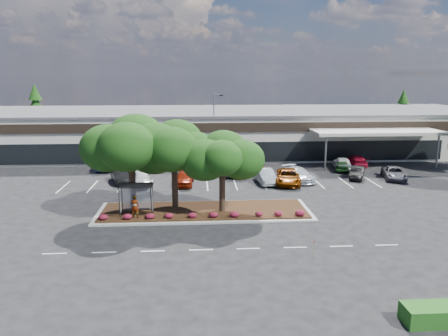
{
  "coord_description": "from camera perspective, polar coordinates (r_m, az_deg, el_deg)",
  "views": [
    {
      "loc": [
        -2.65,
        -31.44,
        11.57
      ],
      "look_at": [
        0.05,
        9.77,
        2.6
      ],
      "focal_mm": 35.0,
      "sensor_mm": 36.0,
      "label": 1
    }
  ],
  "objects": [
    {
      "name": "car_1",
      "position": [
        46.93,
        -10.73,
        -1.31
      ],
      "size": [
        2.74,
        4.59,
        1.46
      ],
      "primitive_type": "imported",
      "rotation": [
        0.0,
        0.0,
        0.25
      ],
      "color": "silver",
      "rests_on": "ground"
    },
    {
      "name": "car_14",
      "position": [
        55.15,
        3.9,
        0.94
      ],
      "size": [
        2.55,
        4.8,
        1.55
      ],
      "primitive_type": "imported",
      "rotation": [
        0.0,
        0.0,
        2.98
      ],
      "color": "#9C2A18",
      "rests_on": "ground"
    },
    {
      "name": "car_6",
      "position": [
        47.02,
        8.41,
        -1.14
      ],
      "size": [
        3.74,
        6.05,
        1.56
      ],
      "primitive_type": "imported",
      "rotation": [
        0.0,
        0.0,
        -0.22
      ],
      "color": "#662A02",
      "rests_on": "ground"
    },
    {
      "name": "car_8",
      "position": [
        52.29,
        21.33,
        -0.62
      ],
      "size": [
        3.37,
        5.25,
        1.35
      ],
      "primitive_type": "imported",
      "rotation": [
        0.0,
        0.0,
        -0.25
      ],
      "color": "#57565C",
      "rests_on": "ground"
    },
    {
      "name": "car_12",
      "position": [
        50.47,
        1.81,
        -0.17
      ],
      "size": [
        3.58,
        5.58,
        1.43
      ],
      "primitive_type": "imported",
      "rotation": [
        0.0,
        0.0,
        2.89
      ],
      "color": "slate",
      "rests_on": "ground"
    },
    {
      "name": "car_2",
      "position": [
        46.3,
        -5.19,
        -1.28
      ],
      "size": [
        2.09,
        4.64,
        1.55
      ],
      "primitive_type": "imported",
      "rotation": [
        0.0,
        0.0,
        -0.06
      ],
      "color": "maroon",
      "rests_on": "ground"
    },
    {
      "name": "island_tree_west",
      "position": [
        37.07,
        -11.97,
        0.53
      ],
      "size": [
        7.2,
        7.2,
        7.89
      ],
      "primitive_type": null,
      "color": "black",
      "rests_on": "landscape_island"
    },
    {
      "name": "car_4",
      "position": [
        47.05,
        5.41,
        -1.07
      ],
      "size": [
        2.11,
        4.82,
        1.54
      ],
      "primitive_type": "imported",
      "rotation": [
        0.0,
        0.0,
        0.1
      ],
      "color": "#9AA0A6",
      "rests_on": "ground"
    },
    {
      "name": "conifer_north_west",
      "position": [
        82.39,
        -23.29,
        6.69
      ],
      "size": [
        4.4,
        4.4,
        10.0
      ],
      "primitive_type": "cone",
      "color": "black",
      "rests_on": "ground"
    },
    {
      "name": "island_tree_mid",
      "position": [
        37.47,
        -6.5,
        0.4
      ],
      "size": [
        6.6,
        6.6,
        7.32
      ],
      "primitive_type": null,
      "color": "black",
      "rests_on": "landscape_island"
    },
    {
      "name": "car_7",
      "position": [
        51.17,
        16.99,
        -0.58
      ],
      "size": [
        2.98,
        4.3,
        1.34
      ],
      "primitive_type": "imported",
      "rotation": [
        0.0,
        0.0,
        -0.43
      ],
      "color": "black",
      "rests_on": "ground"
    },
    {
      "name": "car_17",
      "position": [
        58.08,
        16.91,
        0.95
      ],
      "size": [
        2.61,
        5.13,
        1.43
      ],
      "primitive_type": "imported",
      "rotation": [
        0.0,
        0.0,
        3.01
      ],
      "color": "maroon",
      "rests_on": "ground"
    },
    {
      "name": "lane_markings",
      "position": [
        43.5,
        -0.31,
        -3.16
      ],
      "size": [
        33.12,
        20.06,
        0.01
      ],
      "color": "silver",
      "rests_on": "ground"
    },
    {
      "name": "ground",
      "position": [
        33.6,
        1.01,
        -7.89
      ],
      "size": [
        160.0,
        160.0,
        0.0
      ],
      "primitive_type": "plane",
      "color": "black",
      "rests_on": "ground"
    },
    {
      "name": "car_10",
      "position": [
        50.82,
        -11.48,
        -0.38
      ],
      "size": [
        3.05,
        4.94,
        1.34
      ],
      "primitive_type": "imported",
      "rotation": [
        0.0,
        0.0,
        3.42
      ],
      "color": "#21481B",
      "rests_on": "ground"
    },
    {
      "name": "car_9",
      "position": [
        55.21,
        -15.12,
        0.59
      ],
      "size": [
        1.8,
        4.95,
        1.62
      ],
      "primitive_type": "imported",
      "rotation": [
        0.0,
        0.0,
        3.12
      ],
      "color": "navy",
      "rests_on": "ground"
    },
    {
      "name": "island_tree_east",
      "position": [
        36.11,
        -0.24,
        -0.64
      ],
      "size": [
        5.8,
        5.8,
        6.5
      ],
      "primitive_type": null,
      "color": "black",
      "rests_on": "landscape_island"
    },
    {
      "name": "conifer_north_east",
      "position": [
        84.16,
        22.24,
        6.54
      ],
      "size": [
        3.96,
        3.96,
        9.0
      ],
      "primitive_type": "cone",
      "color": "black",
      "rests_on": "ground"
    },
    {
      "name": "person_waiting",
      "position": [
        35.61,
        -11.56,
        -4.94
      ],
      "size": [
        0.73,
        0.53,
        1.86
      ],
      "primitive_type": "imported",
      "rotation": [
        0.0,
        0.0,
        3.0
      ],
      "color": "#594C47",
      "rests_on": "landscape_island"
    },
    {
      "name": "light_pole",
      "position": [
        56.37,
        -1.2,
        4.54
      ],
      "size": [
        1.43,
        0.53,
        9.09
      ],
      "rotation": [
        0.0,
        0.0,
        -0.11
      ],
      "color": "#A3A39E",
      "rests_on": "ground"
    },
    {
      "name": "car_13",
      "position": [
        51.51,
        4.16,
        0.04
      ],
      "size": [
        2.64,
        4.39,
        1.4
      ],
      "primitive_type": "imported",
      "rotation": [
        0.0,
        0.0,
        3.4
      ],
      "color": "#692F06",
      "rests_on": "ground"
    },
    {
      "name": "landscape_island",
      "position": [
        37.24,
        -2.58,
        -5.65
      ],
      "size": [
        18.0,
        6.0,
        0.26
      ],
      "color": "#A3A39E",
      "rests_on": "ground"
    },
    {
      "name": "survey_stake",
      "position": [
        29.04,
        11.62,
        -9.95
      ],
      "size": [
        0.07,
        0.14,
        1.12
      ],
      "color": "#98804F",
      "rests_on": "ground"
    },
    {
      "name": "bus_shelter",
      "position": [
        35.94,
        -11.39,
        -2.93
      ],
      "size": [
        2.75,
        1.55,
        2.59
      ],
      "color": "black",
      "rests_on": "landscape_island"
    },
    {
      "name": "retail_store",
      "position": [
        65.94,
        -1.36,
        4.92
      ],
      "size": [
        80.4,
        25.2,
        6.25
      ],
      "color": "beige",
      "rests_on": "ground"
    },
    {
      "name": "car_15",
      "position": [
        54.72,
        15.25,
        0.34
      ],
      "size": [
        2.96,
        4.33,
        1.37
      ],
      "primitive_type": "imported",
      "rotation": [
        0.0,
        0.0,
        2.77
      ],
      "color": "#194519",
      "rests_on": "ground"
    },
    {
      "name": "car_0",
      "position": [
        48.61,
        -13.41,
        -0.97
      ],
      "size": [
        2.82,
        4.69,
        1.46
      ],
      "primitive_type": "imported",
      "rotation": [
        0.0,
        0.0,
        0.31
      ],
      "color": "black",
      "rests_on": "ground"
    },
    {
      "name": "shrub_row",
      "position": [
        35.13,
        -2.51,
        -6.11
      ],
      "size": [
        17.0,
        0.8,
        0.5
      ],
      "primitive_type": null,
      "color": "maroon",
      "rests_on": "landscape_island"
    },
    {
      "name": "car_16",
      "position": [
        55.43,
        15.19,
        0.62
      ],
      "size": [
        2.69,
        4.95,
        1.6
      ],
      "primitive_type": "imported",
      "rotation": [
        0.0,
        0.0,
        2.96
      ],
      "color": "silver",
      "rests_on": "ground"
    },
    {
      "name": "car_11",
      "position": [
        51.67,
        -1.42,
        0.27
      ],
      "size": [
        3.07,
        5.26,
        1.68
      ],
      "primitive_type": "imported",
      "rotation": [
        0.0,
        0.0,
        2.91
      ],
      "color": "silver",
      "rests_on": "ground"
    },
    {
      "name": "car_5",
      "position": [
        48.52,
        9.73,
        -0.84
      ],
      "size": [
        3.27,
        5.32,
        1.44
      ],
      "primitive_type": "imported",
      "rotation": [
        0.0,
        0.0,
        0.27
      ],
      "color": "silver",
      "rests_on": "ground"
    }
  ]
}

